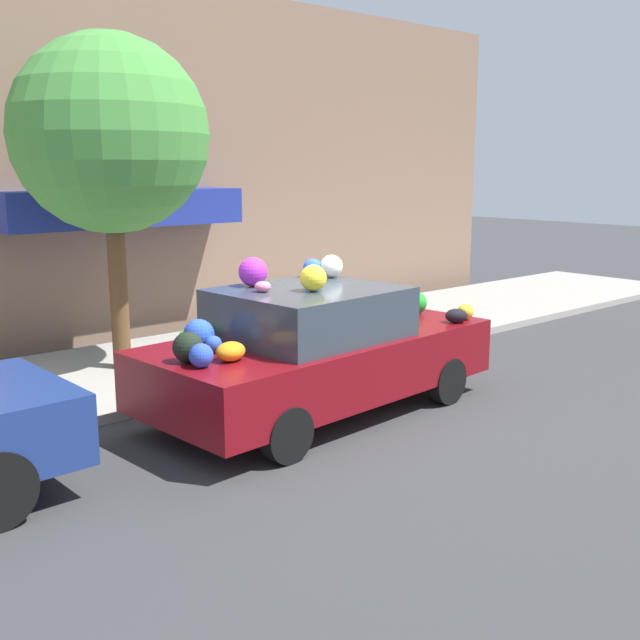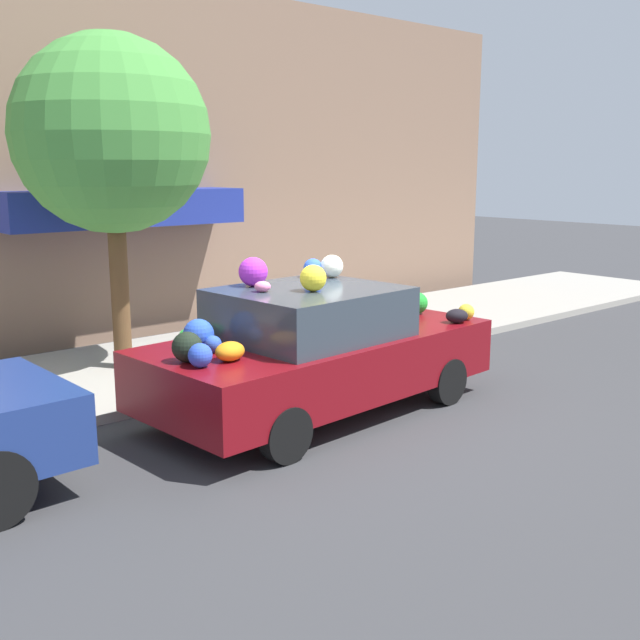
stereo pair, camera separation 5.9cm
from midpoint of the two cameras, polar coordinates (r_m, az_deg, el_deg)
ground_plane at (r=8.83m, az=-0.24°, el=-6.83°), size 60.00×60.00×0.00m
sidewalk_curb at (r=10.94m, az=-9.41°, el=-3.04°), size 24.00×3.20×0.12m
building_facade at (r=12.55m, az=-15.21°, el=11.35°), size 18.00×1.20×5.74m
street_tree at (r=10.21m, az=-15.44°, el=13.39°), size 2.53×2.53×4.35m
fire_hydrant at (r=11.54m, az=3.12°, el=-0.08°), size 0.20×0.20×0.70m
art_car at (r=8.52m, az=-0.04°, el=-2.21°), size 4.31×2.14×1.80m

